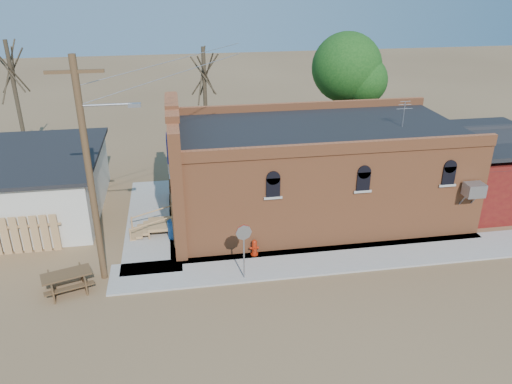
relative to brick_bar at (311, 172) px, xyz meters
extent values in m
plane|color=brown|center=(-1.64, -5.49, -2.34)|extent=(120.00, 120.00, 0.00)
cube|color=#9E9991|center=(-0.14, -4.59, -2.30)|extent=(19.00, 2.20, 0.08)
cube|color=#9E9991|center=(-7.94, 0.51, -2.30)|extent=(2.60, 10.00, 0.08)
cube|color=#B16036|center=(0.36, 0.01, -0.09)|extent=(14.00, 7.00, 4.50)
cube|color=black|center=(0.36, 0.01, 2.21)|extent=(13.80, 6.80, 0.12)
cube|color=#B16036|center=(-6.64, 0.01, 0.56)|extent=(0.50, 7.40, 5.80)
cube|color=#162697|center=(-6.94, -1.19, 1.66)|extent=(0.08, 1.10, 1.56)
cube|color=gray|center=(6.46, -3.94, 0.26)|extent=(0.85, 0.65, 0.60)
cube|color=#590F11|center=(9.86, 0.01, -0.74)|extent=(5.00, 6.00, 3.20)
cylinder|color=#4C381E|center=(-9.84, -4.29, 2.16)|extent=(0.26, 0.26, 9.00)
cube|color=#4C381E|center=(-9.84, -4.29, 6.06)|extent=(2.00, 0.12, 0.12)
cylinder|color=gray|center=(-8.94, -4.29, 4.86)|extent=(1.80, 0.08, 0.08)
cube|color=gray|center=(-7.94, -4.29, 4.81)|extent=(0.45, 0.22, 0.14)
cylinder|color=#483E29|center=(-4.64, 7.51, 1.41)|extent=(0.24, 0.24, 7.50)
cylinder|color=#483E29|center=(-15.64, 8.51, 1.66)|extent=(0.24, 0.24, 8.00)
cylinder|color=#483E29|center=(4.36, 8.01, 0.81)|extent=(0.28, 0.28, 6.30)
sphere|color=#133F12|center=(4.36, 8.01, 3.61)|extent=(4.40, 4.40, 4.40)
cylinder|color=#9E1E09|center=(-3.48, -3.69, -2.23)|extent=(0.40, 0.40, 0.06)
cylinder|color=#9E1E09|center=(-3.48, -3.69, -1.92)|extent=(0.28, 0.28, 0.56)
sphere|color=#9E1E09|center=(-3.48, -3.69, -1.63)|extent=(0.22, 0.22, 0.22)
cylinder|color=#9E1E09|center=(-3.48, -3.84, -1.91)|extent=(0.13, 0.14, 0.10)
cylinder|color=#9E1E09|center=(-3.62, -3.69, -1.91)|extent=(0.14, 0.13, 0.10)
cylinder|color=#9E1E09|center=(-3.33, -3.69, -1.91)|extent=(0.14, 0.13, 0.10)
cylinder|color=gray|center=(-4.18, -5.38, -1.16)|extent=(0.07, 0.07, 2.20)
cylinder|color=gray|center=(-4.18, -5.40, -0.16)|extent=(0.66, 0.12, 0.66)
cylinder|color=#BB0A0B|center=(-4.18, -5.36, -0.16)|extent=(0.66, 0.12, 0.66)
cylinder|color=navy|center=(-6.94, -1.52, -1.83)|extent=(0.58, 0.58, 0.85)
cube|color=brown|center=(-11.73, -5.18, -1.98)|extent=(0.49, 1.39, 0.72)
cube|color=brown|center=(-10.55, -4.81, -1.98)|extent=(0.49, 1.39, 0.72)
cube|color=brown|center=(-11.14, -4.99, -1.60)|extent=(2.02, 1.35, 0.06)
cube|color=brown|center=(-10.97, -5.53, -1.91)|extent=(1.85, 0.80, 0.05)
cube|color=brown|center=(-11.31, -4.45, -1.91)|extent=(1.85, 0.80, 0.05)
camera|label=1|loc=(-6.55, -22.41, 9.30)|focal=35.00mm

